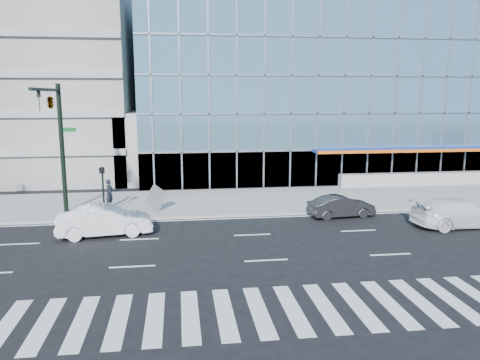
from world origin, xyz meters
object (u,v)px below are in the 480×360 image
Objects in this scene: tilted_panel at (156,198)px; white_suv at (460,213)px; white_sedan at (105,221)px; pedestrian at (110,193)px; dark_sedan at (341,206)px; ped_signal_post at (103,183)px; traffic_signal at (54,118)px.

white_suv is at bearing -54.01° from tilted_panel.
tilted_panel is at bearing -38.88° from white_sedan.
pedestrian is 3.49m from tilted_panel.
white_suv is 6.69m from dark_sedan.
pedestrian reaches higher than tilted_panel.
white_suv is at bearing -84.95° from pedestrian.
dark_sedan is 14.97m from pedestrian.
ped_signal_post is 0.60× the size of white_sedan.
ped_signal_post is (2.50, 0.37, -4.02)m from traffic_signal.
white_suv is at bearing -100.60° from white_sedan.
white_sedan is at bearing -81.08° from ped_signal_post.
dark_sedan is at bearing -81.44° from pedestrian.
white_suv is 21.57m from pedestrian.
traffic_signal is at bearing 149.16° from tilted_panel.
ped_signal_post is at bearing -159.41° from pedestrian.
ped_signal_post is at bearing 75.82° from dark_sedan.
pedestrian is at bearing 87.10° from ped_signal_post.
pedestrian is (-20.46, 6.82, 0.28)m from white_suv.
white_sedan is (-19.93, 0.92, 0.01)m from white_suv.
ped_signal_post is 0.73× the size of dark_sedan.
white_suv is at bearing -11.13° from traffic_signal.
dark_sedan is (13.93, 2.04, -0.15)m from white_sedan.
ped_signal_post is 0.54× the size of white_suv.
traffic_signal is 17.98m from dark_sedan.
white_sedan is at bearing 84.55° from white_suv.
traffic_signal is at bearing -171.48° from ped_signal_post.
white_suv is 1.37× the size of dark_sedan.
white_suv is (20.55, -4.91, -1.33)m from ped_signal_post.
ped_signal_post is 2.19m from pedestrian.
ped_signal_post is 3.37m from tilted_panel.
traffic_signal is at bearing 76.07° from white_suv.
dark_sedan is (-6.00, 2.97, -0.14)m from white_suv.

